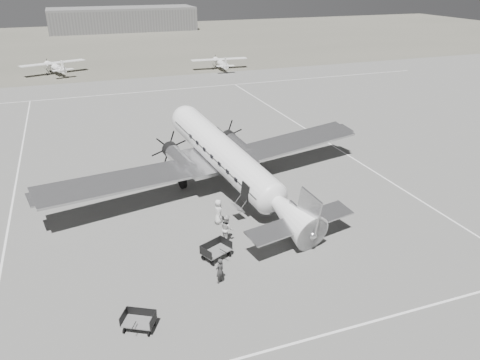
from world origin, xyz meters
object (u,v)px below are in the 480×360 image
(light_plane_left, at_px, (55,68))
(ground_crew, at_px, (220,271))
(dc3_airliner, at_px, (231,163))
(ramp_agent, at_px, (227,228))
(hangar_main, at_px, (123,19))
(baggage_cart_far, at_px, (139,322))
(baggage_cart_near, at_px, (216,251))
(passenger, at_px, (218,212))
(light_plane_right, at_px, (220,64))

(light_plane_left, xyz_separation_m, ground_crew, (8.63, -66.10, -0.35))
(dc3_airliner, xyz_separation_m, ramp_agent, (-2.54, -6.42, -1.81))
(hangar_main, xyz_separation_m, baggage_cart_far, (-15.96, -130.44, -2.82))
(baggage_cart_near, relative_size, ramp_agent, 0.98)
(ramp_agent, distance_m, passenger, 2.54)
(hangar_main, relative_size, passenger, 22.89)
(baggage_cart_near, xyz_separation_m, passenger, (1.49, 4.22, 0.39))
(dc3_airliner, xyz_separation_m, light_plane_left, (-12.98, 55.55, -1.62))
(dc3_airliner, xyz_separation_m, baggage_cart_far, (-9.35, -12.85, -2.29))
(hangar_main, xyz_separation_m, light_plane_right, (8.55, -67.52, -2.23))
(dc3_airliner, height_order, ground_crew, dc3_airliner)
(light_plane_right, bearing_deg, ground_crew, -104.56)
(hangar_main, xyz_separation_m, passenger, (-8.94, -121.49, -2.38))
(light_plane_left, height_order, ground_crew, light_plane_left)
(hangar_main, bearing_deg, light_plane_left, -107.53)
(dc3_airliner, height_order, baggage_cart_near, dc3_airliner)
(hangar_main, xyz_separation_m, light_plane_left, (-19.60, -62.04, -2.15))
(light_plane_left, relative_size, baggage_cart_far, 6.57)
(baggage_cart_far, distance_m, ramp_agent, 9.37)
(hangar_main, bearing_deg, ground_crew, -94.89)
(hangar_main, relative_size, ramp_agent, 21.90)
(baggage_cart_far, height_order, ground_crew, ground_crew)
(light_plane_left, bearing_deg, hangar_main, 53.51)
(baggage_cart_near, xyz_separation_m, ground_crew, (-0.54, -2.43, 0.26))
(dc3_airliner, bearing_deg, light_plane_right, 60.59)
(ramp_agent, bearing_deg, light_plane_left, 5.61)
(light_plane_right, xyz_separation_m, ramp_agent, (-17.71, -56.49, -0.11))
(baggage_cart_near, bearing_deg, dc3_airliner, 40.01)
(baggage_cart_near, relative_size, baggage_cart_far, 1.11)
(light_plane_right, height_order, passenger, light_plane_right)
(dc3_airliner, distance_m, baggage_cart_near, 9.25)
(light_plane_right, relative_size, ramp_agent, 5.37)
(dc3_airliner, bearing_deg, light_plane_left, 90.61)
(hangar_main, bearing_deg, baggage_cart_far, -96.98)
(hangar_main, height_order, light_plane_left, hangar_main)
(ground_crew, height_order, ramp_agent, ramp_agent)
(baggage_cart_far, xyz_separation_m, ground_crew, (4.99, 2.30, 0.32))
(dc3_airliner, relative_size, ground_crew, 18.28)
(hangar_main, bearing_deg, dc3_airliner, -93.22)
(hangar_main, distance_m, baggage_cart_near, 126.17)
(baggage_cart_near, xyz_separation_m, ramp_agent, (1.27, 1.70, 0.43))
(passenger, bearing_deg, light_plane_right, -8.99)
(baggage_cart_near, height_order, baggage_cart_far, baggage_cart_near)
(baggage_cart_far, bearing_deg, hangar_main, 112.50)
(ground_crew, bearing_deg, ramp_agent, -139.29)
(ramp_agent, bearing_deg, ground_crew, 152.30)
(hangar_main, distance_m, light_plane_right, 68.10)
(hangar_main, height_order, passenger, hangar_main)
(light_plane_right, xyz_separation_m, baggage_cart_far, (-24.52, -62.92, -0.59))
(hangar_main, bearing_deg, light_plane_right, -82.78)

